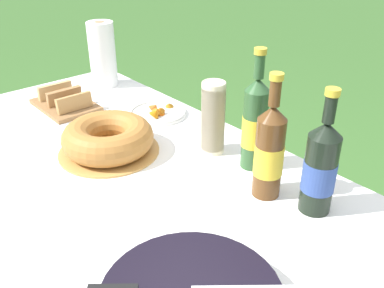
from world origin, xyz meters
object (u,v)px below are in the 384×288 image
at_px(bread_board, 65,102).
at_px(cider_bottle_green, 255,124).
at_px(bundt_cake, 108,138).
at_px(juice_bottle_red, 320,168).
at_px(snack_plate_near, 158,112).
at_px(paper_towel_roll, 103,54).
at_px(cup_stack, 213,118).
at_px(cider_bottle_amber, 269,152).

bearing_deg(bread_board, cider_bottle_green, 16.15).
xyz_separation_m(bundt_cake, bread_board, (-0.41, 0.06, -0.03)).
bearing_deg(juice_bottle_red, bundt_cake, -158.05).
distance_m(cider_bottle_green, snack_plate_near, 0.48).
relative_size(snack_plate_near, paper_towel_roll, 0.77).
relative_size(juice_bottle_red, bread_board, 1.24).
distance_m(bundt_cake, cup_stack, 0.33).
bearing_deg(snack_plate_near, bundt_cake, -66.58).
bearing_deg(bread_board, paper_towel_roll, 114.85).
bearing_deg(paper_towel_roll, juice_bottle_red, -3.13).
relative_size(cider_bottle_amber, juice_bottle_red, 1.04).
bearing_deg(cup_stack, bundt_cake, -129.76).
xyz_separation_m(bundt_cake, cider_bottle_green, (0.35, 0.28, 0.09)).
height_order(snack_plate_near, bread_board, bread_board).
height_order(cider_bottle_green, snack_plate_near, cider_bottle_green).
bearing_deg(bundt_cake, snack_plate_near, 113.42).
distance_m(cider_bottle_green, bread_board, 0.80).
bearing_deg(bread_board, bundt_cake, -7.84).
relative_size(bundt_cake, bread_board, 1.20).
height_order(bundt_cake, bread_board, bundt_cake).
height_order(bundt_cake, cup_stack, cup_stack).
xyz_separation_m(cider_bottle_green, snack_plate_near, (-0.47, 0.00, -0.12)).
bearing_deg(cup_stack, paper_towel_roll, 175.99).
bearing_deg(snack_plate_near, cup_stack, -5.88).
distance_m(bundt_cake, bread_board, 0.42).
distance_m(cider_bottle_green, cider_bottle_amber, 0.14).
xyz_separation_m(cup_stack, snack_plate_near, (-0.33, 0.03, -0.10)).
bearing_deg(cider_bottle_green, snack_plate_near, 179.42).
height_order(cider_bottle_green, bread_board, cider_bottle_green).
xyz_separation_m(cider_bottle_green, juice_bottle_red, (0.24, -0.04, -0.02)).
xyz_separation_m(juice_bottle_red, bread_board, (-1.00, -0.18, -0.10)).
bearing_deg(cider_bottle_amber, bread_board, -170.95).
relative_size(cider_bottle_green, cider_bottle_amber, 1.05).
bearing_deg(bread_board, juice_bottle_red, 10.22).
xyz_separation_m(juice_bottle_red, snack_plate_near, (-0.71, 0.04, -0.11)).
relative_size(bundt_cake, cup_stack, 1.36).
height_order(paper_towel_roll, bread_board, paper_towel_roll).
distance_m(bundt_cake, cider_bottle_amber, 0.51).
distance_m(paper_towel_roll, bread_board, 0.29).
relative_size(juice_bottle_red, snack_plate_near, 1.53).
relative_size(cup_stack, juice_bottle_red, 0.71).
distance_m(cider_bottle_green, juice_bottle_red, 0.25).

